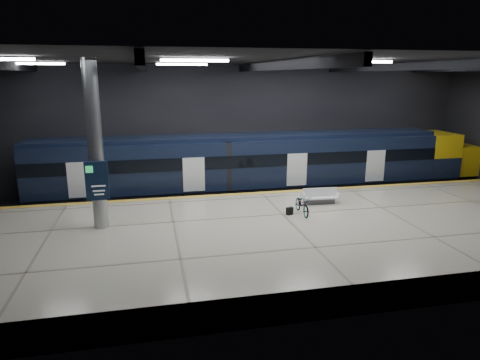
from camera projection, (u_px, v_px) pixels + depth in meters
name	position (u px, v px, depth m)	size (l,w,h in m)	color
ground	(276.00, 229.00, 20.92)	(30.00, 30.00, 0.00)	black
room_shell	(278.00, 111.00, 19.56)	(30.10, 16.10, 8.05)	black
platform	(293.00, 237.00, 18.42)	(30.00, 11.00, 1.10)	beige
safety_strip	(262.00, 193.00, 23.27)	(30.00, 0.40, 0.01)	yellow
rails	(250.00, 197.00, 26.12)	(30.00, 1.52, 0.16)	gray
train	(270.00, 165.00, 25.91)	(29.40, 2.84, 3.79)	black
bench	(320.00, 198.00, 21.30)	(1.85, 0.85, 0.80)	#595B60
bicycle	(302.00, 204.00, 19.66)	(0.60, 1.72, 0.91)	#99999E
pannier_bag	(290.00, 211.00, 19.60)	(0.30, 0.18, 0.35)	black
info_column	(95.00, 148.00, 17.24)	(0.90, 0.78, 6.90)	#9EA0A5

